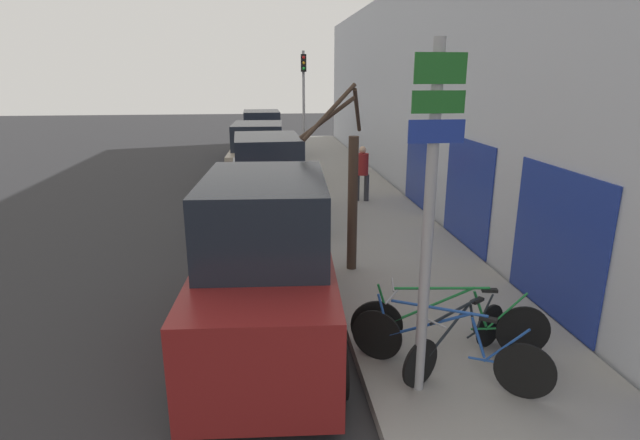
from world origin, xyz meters
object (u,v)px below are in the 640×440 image
parked_car_0 (267,269)px  parked_car_3 (262,137)px  bicycle_1 (458,339)px  bicycle_0 (446,347)px  pedestrian_near (362,170)px  street_tree (350,187)px  signpost (429,215)px  bicycle_2 (449,324)px  parked_car_1 (268,186)px  traffic_light (304,95)px  parked_car_2 (259,157)px

parked_car_0 → parked_car_3: size_ratio=1.04×
bicycle_1 → bicycle_0: bearing=102.4°
pedestrian_near → street_tree: size_ratio=0.47×
signpost → bicycle_0: bearing=26.9°
bicycle_0 → pedestrian_near: size_ratio=1.29×
bicycle_2 → parked_car_0: bearing=80.9°
bicycle_1 → parked_car_0: 2.74m
bicycle_0 → bicycle_2: bearing=10.0°
signpost → parked_car_1: (-1.66, 7.41, -1.25)m
bicycle_2 → bicycle_1: bearing=-167.5°
street_tree → traffic_light: 10.86m
bicycle_1 → traffic_light: 14.51m
signpost → bicycle_1: (0.64, 0.45, -1.79)m
pedestrian_near → parked_car_3: bearing=-60.0°
parked_car_2 → parked_car_1: bearing=-84.8°
pedestrian_near → traffic_light: 5.95m
parked_car_2 → traffic_light: traffic_light is taller
bicycle_1 → parked_car_2: parked_car_2 is taller
parked_car_2 → traffic_light: size_ratio=1.06×
parked_car_1 → parked_car_2: size_ratio=0.96×
parked_car_3 → pedestrian_near: 9.85m
parked_car_3 → street_tree: bearing=-84.8°
parked_car_0 → pedestrian_near: size_ratio=2.98×
signpost → bicycle_0: (0.39, 0.20, -1.75)m
traffic_light → pedestrian_near: bearing=-77.1°
signpost → traffic_light: 14.73m
bicycle_1 → pedestrian_near: 8.82m
parked_car_2 → parked_car_0: bearing=-86.8°
bicycle_0 → parked_car_2: size_ratio=0.44×
parked_car_0 → traffic_light: traffic_light is taller
parked_car_1 → parked_car_2: (-0.26, 5.29, -0.07)m
parked_car_0 → parked_car_1: (0.09, 5.76, -0.05)m
bicycle_2 → parked_car_3: parked_car_3 is taller
parked_car_1 → street_tree: 3.85m
parked_car_3 → pedestrian_near: size_ratio=2.88×
bicycle_2 → parked_car_0: parked_car_0 is taller
bicycle_0 → parked_car_2: bearing=44.2°
signpost → bicycle_0: 1.80m
pedestrian_near → bicycle_0: bearing=98.3°
parked_car_0 → bicycle_0: bearing=-30.6°
pedestrian_near → parked_car_2: bearing=-35.8°
bicycle_1 → parked_car_2: size_ratio=0.37×
bicycle_1 → street_tree: 3.79m
parked_car_2 → parked_car_3: (0.14, 5.95, 0.01)m
signpost → street_tree: 3.97m
pedestrian_near → parked_car_1: bearing=46.2°
bicycle_0 → bicycle_1: size_ratio=1.19×
signpost → bicycle_1: size_ratio=2.26×
bicycle_1 → bicycle_2: bearing=-31.9°
signpost → traffic_light: size_ratio=0.88×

